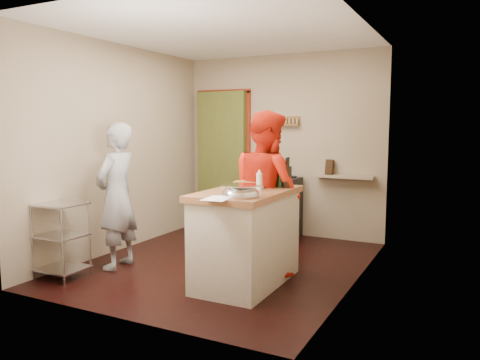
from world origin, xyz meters
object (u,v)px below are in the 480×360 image
person_stripe (117,196)px  person_red (267,192)px  stove (276,207)px  wire_shelving (61,236)px  island (247,235)px

person_stripe → person_red: size_ratio=0.93×
stove → wire_shelving: 2.94m
stove → person_stripe: person_stripe is taller
island → person_stripe: 1.57m
island → person_stripe: (-1.53, -0.17, 0.31)m
person_stripe → wire_shelving: bearing=-31.9°
stove → wire_shelving: stove is taller
island → person_stripe: bearing=-173.8°
stove → island: island is taller
stove → person_stripe: size_ratio=0.62×
island → stove: bearing=104.0°
person_red → stove: bearing=-35.2°
stove → wire_shelving: size_ratio=1.26×
person_stripe → island: bearing=91.5°
island → wire_shelving: bearing=-158.5°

